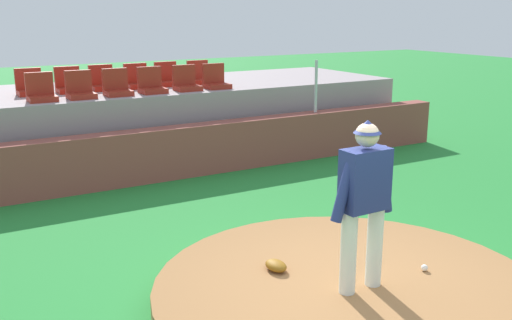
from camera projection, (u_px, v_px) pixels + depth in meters
ground_plane at (348, 307)px, 6.15m from camera, size 60.00×60.00×0.00m
pitchers_mound at (348, 295)px, 6.12m from camera, size 4.08×4.08×0.27m
pitcher at (364, 194)px, 5.73m from camera, size 0.77×0.28×1.75m
baseball at (424, 268)px, 6.37m from camera, size 0.07×0.07×0.07m
fielding_glove at (276, 266)px, 6.39m from camera, size 0.21×0.30×0.11m
brick_barrier at (157, 155)px, 10.64m from camera, size 13.24×0.40×0.95m
fence_post_right at (316, 86)px, 12.09m from camera, size 0.06×0.06×1.08m
bleacher_platform at (120, 122)px, 12.40m from camera, size 12.25×3.32×1.45m
stadium_chair_0 at (41, 92)px, 10.40m from camera, size 0.48×0.44×0.50m
stadium_chair_1 at (80, 90)px, 10.73m from camera, size 0.48×0.44×0.50m
stadium_chair_2 at (117, 87)px, 11.08m from camera, size 0.48×0.44×0.50m
stadium_chair_3 at (151, 85)px, 11.42m from camera, size 0.48×0.44×0.50m
stadium_chair_4 at (186, 82)px, 11.78m from camera, size 0.48×0.44×0.50m
stadium_chair_5 at (215, 81)px, 12.09m from camera, size 0.48×0.44×0.50m
stadium_chair_6 at (30, 87)px, 11.14m from camera, size 0.48×0.44×0.50m
stadium_chair_7 at (69, 84)px, 11.47m from camera, size 0.48×0.44×0.50m
stadium_chair_8 at (103, 82)px, 11.83m from camera, size 0.48×0.44×0.50m
stadium_chair_9 at (137, 80)px, 12.14m from camera, size 0.48×0.44×0.50m
stadium_chair_10 at (167, 78)px, 12.51m from camera, size 0.48×0.44×0.50m
stadium_chair_11 at (200, 76)px, 12.85m from camera, size 0.48×0.44×0.50m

